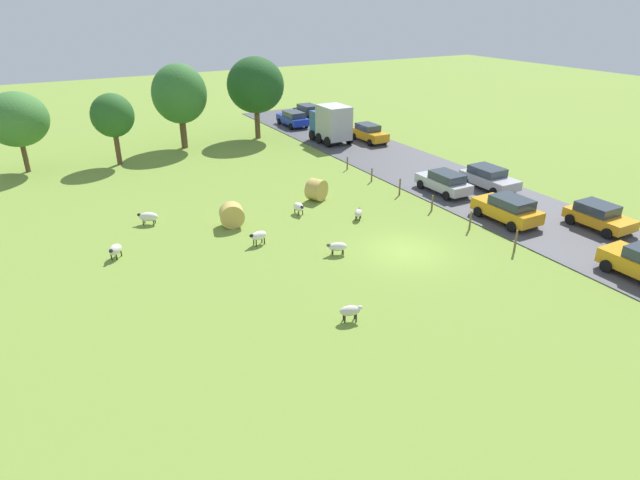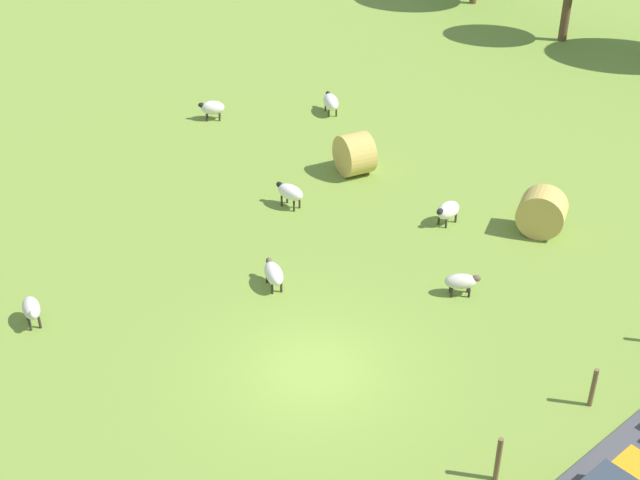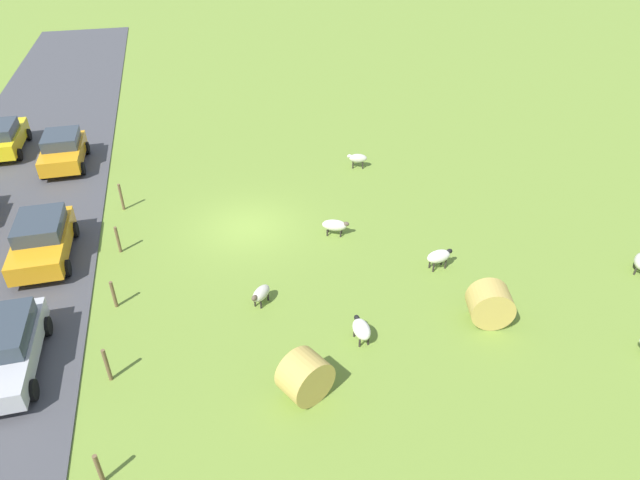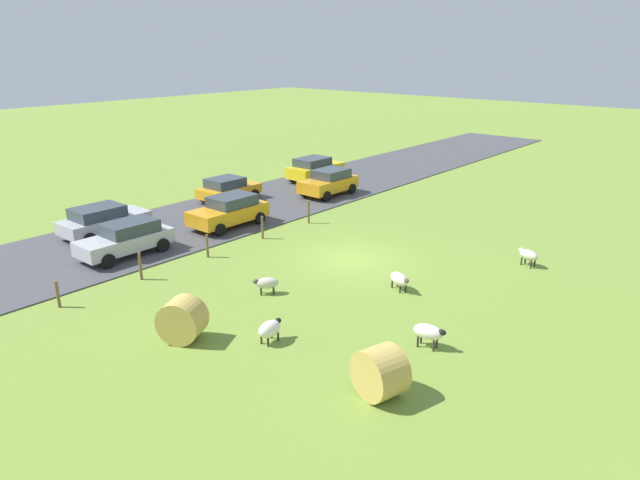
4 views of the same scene
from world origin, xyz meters
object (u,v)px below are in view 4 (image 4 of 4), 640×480
object	(u,v)px
sheep_1	(529,255)
car_2	(103,220)
sheep_4	(428,332)
car_7	(329,182)
sheep_6	(270,329)
car_5	(228,189)
hay_bale_0	(380,372)
car_6	(315,168)
sheep_2	(267,283)
hay_bale_1	(182,320)
car_1	(229,210)
car_8	(126,238)
sheep_5	(399,279)

from	to	relation	value
sheep_1	car_2	distance (m)	20.73
sheep_4	car_7	bearing A→B (deg)	-41.13
sheep_6	car_5	bearing A→B (deg)	-36.66
hay_bale_0	car_6	bearing A→B (deg)	-45.11
sheep_4	sheep_6	bearing A→B (deg)	36.63
sheep_1	car_7	world-z (taller)	car_7
sheep_2	car_7	distance (m)	15.83
sheep_6	car_7	xyz separation A→B (m)	(10.97, -16.26, 0.42)
hay_bale_1	car_1	distance (m)	12.57
car_1	car_8	distance (m)	6.06
sheep_2	sheep_4	distance (m)	7.02
hay_bale_1	car_7	world-z (taller)	car_7
sheep_5	sheep_1	bearing A→B (deg)	-115.99
car_5	car_7	xyz separation A→B (m)	(-3.78, -5.28, 0.07)
sheep_4	car_5	xyz separation A→B (m)	(18.88, -7.91, 0.29)
sheep_4	car_6	bearing A→B (deg)	-40.31
car_7	car_8	xyz separation A→B (m)	(-0.09, 14.75, -0.04)
sheep_1	sheep_2	bearing A→B (deg)	55.36
sheep_5	hay_bale_1	bearing A→B (deg)	68.65
sheep_5	car_7	bearing A→B (deg)	-39.84
sheep_6	hay_bale_1	size ratio (longest dim) A/B	0.70
sheep_5	car_8	xyz separation A→B (m)	(11.77, 4.86, 0.40)
sheep_6	hay_bale_0	size ratio (longest dim) A/B	0.69
car_2	car_6	size ratio (longest dim) A/B	1.01
sheep_4	car_1	xyz separation A→B (m)	(14.84, -4.50, 0.36)
sheep_6	car_2	distance (m)	14.58
car_1	car_6	bearing A→B (deg)	-71.73
car_2	car_7	xyz separation A→B (m)	(-3.42, -13.93, 0.04)
sheep_5	car_2	size ratio (longest dim) A/B	0.27
sheep_5	hay_bale_1	size ratio (longest dim) A/B	0.80
car_5	car_6	size ratio (longest dim) A/B	0.89
sheep_1	sheep_2	xyz separation A→B (m)	(6.65, 9.63, -0.07)
sheep_6	hay_bale_0	distance (m)	4.51
sheep_4	car_6	size ratio (longest dim) A/B	0.26
sheep_5	car_5	world-z (taller)	car_5
car_1	car_2	distance (m)	6.40
car_5	car_7	world-z (taller)	car_7
sheep_2	car_8	xyz separation A→B (m)	(8.01, 1.16, 0.42)
sheep_1	hay_bale_0	distance (m)	12.49
sheep_6	car_2	size ratio (longest dim) A/B	0.24
sheep_4	car_7	world-z (taller)	car_7
sheep_2	hay_bale_0	xyz separation A→B (m)	(-7.37, 2.83, 0.29)
sheep_2	car_6	size ratio (longest dim) A/B	0.23
sheep_2	sheep_4	size ratio (longest dim) A/B	0.86
car_2	sheep_2	bearing A→B (deg)	-178.34
sheep_2	car_1	xyz separation A→B (m)	(7.83, -4.91, 0.46)
sheep_4	sheep_5	bearing A→B (deg)	-45.44
sheep_2	car_2	xyz separation A→B (m)	(11.52, 0.33, 0.42)
sheep_5	hay_bale_1	xyz separation A→B (m)	(3.18, 8.13, 0.27)
car_5	sheep_1	bearing A→B (deg)	-175.94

